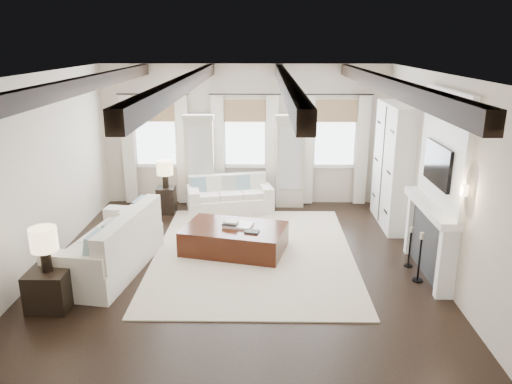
{
  "coord_description": "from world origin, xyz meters",
  "views": [
    {
      "loc": [
        0.41,
        -7.55,
        3.7
      ],
      "look_at": [
        0.29,
        0.79,
        1.15
      ],
      "focal_mm": 35.0,
      "sensor_mm": 36.0,
      "label": 1
    }
  ],
  "objects_px": {
    "sofa_back": "(230,197)",
    "ottoman": "(234,239)",
    "sofa_left": "(112,248)",
    "side_table_back": "(167,200)",
    "side_table_front": "(50,289)"
  },
  "relations": [
    {
      "from": "ottoman",
      "to": "sofa_left",
      "type": "bearing_deg",
      "value": -144.07
    },
    {
      "from": "sofa_back",
      "to": "ottoman",
      "type": "bearing_deg",
      "value": -84.1
    },
    {
      "from": "sofa_left",
      "to": "side_table_front",
      "type": "height_order",
      "value": "sofa_left"
    },
    {
      "from": "sofa_back",
      "to": "ottoman",
      "type": "height_order",
      "value": "sofa_back"
    },
    {
      "from": "sofa_back",
      "to": "side_table_front",
      "type": "distance_m",
      "value": 4.85
    },
    {
      "from": "side_table_front",
      "to": "side_table_back",
      "type": "xyz_separation_m",
      "value": [
        0.9,
        4.12,
        0.01
      ]
    },
    {
      "from": "side_table_front",
      "to": "side_table_back",
      "type": "relative_size",
      "value": 0.98
    },
    {
      "from": "ottoman",
      "to": "side_table_back",
      "type": "bearing_deg",
      "value": 141.63
    },
    {
      "from": "ottoman",
      "to": "side_table_back",
      "type": "xyz_separation_m",
      "value": [
        -1.63,
        2.09,
        0.06
      ]
    },
    {
      "from": "ottoman",
      "to": "side_table_front",
      "type": "relative_size",
      "value": 3.11
    },
    {
      "from": "ottoman",
      "to": "side_table_front",
      "type": "xyz_separation_m",
      "value": [
        -2.53,
        -2.03,
        0.05
      ]
    },
    {
      "from": "sofa_left",
      "to": "ottoman",
      "type": "distance_m",
      "value": 2.15
    },
    {
      "from": "sofa_back",
      "to": "ottoman",
      "type": "relative_size",
      "value": 1.11
    },
    {
      "from": "sofa_left",
      "to": "side_table_back",
      "type": "height_order",
      "value": "sofa_left"
    },
    {
      "from": "sofa_left",
      "to": "side_table_back",
      "type": "xyz_separation_m",
      "value": [
        0.36,
        2.9,
        -0.11
      ]
    }
  ]
}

